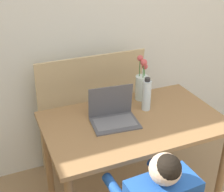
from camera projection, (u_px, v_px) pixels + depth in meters
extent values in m
cube|color=silver|center=(97.00, 21.00, 2.46)|extent=(6.40, 0.05, 2.50)
cube|color=olive|center=(134.00, 122.00, 2.08)|extent=(1.19, 0.73, 0.03)
cylinder|color=olive|center=(221.00, 174.00, 2.19)|extent=(0.05, 0.05, 0.73)
cylinder|color=olive|center=(48.00, 160.00, 2.32)|extent=(0.05, 0.05, 0.73)
cylinder|color=olive|center=(173.00, 128.00, 2.70)|extent=(0.05, 0.05, 0.73)
sphere|color=beige|center=(165.00, 169.00, 1.41)|extent=(0.15, 0.15, 0.15)
sphere|color=black|center=(167.00, 168.00, 1.39)|extent=(0.13, 0.13, 0.13)
cylinder|color=#1E4C9E|center=(162.00, 175.00, 1.75)|extent=(0.07, 0.24, 0.06)
cylinder|color=#1E4C9E|center=(116.00, 191.00, 1.64)|extent=(0.07, 0.24, 0.06)
cube|color=#4C4C51|center=(115.00, 123.00, 2.03)|extent=(0.32, 0.25, 0.01)
cube|color=slate|center=(115.00, 122.00, 2.03)|extent=(0.28, 0.18, 0.00)
cube|color=#4C4C51|center=(111.00, 101.00, 2.06)|extent=(0.30, 0.06, 0.22)
cube|color=black|center=(110.00, 100.00, 2.07)|extent=(0.27, 0.05, 0.19)
cylinder|color=silver|center=(142.00, 88.00, 2.30)|extent=(0.10, 0.10, 0.18)
cylinder|color=#3D7A38|center=(144.00, 80.00, 2.29)|extent=(0.01, 0.01, 0.22)
sphere|color=#CC4C4C|center=(145.00, 66.00, 2.24)|extent=(0.04, 0.04, 0.04)
cylinder|color=#3D7A38|center=(139.00, 76.00, 2.27)|extent=(0.01, 0.01, 0.28)
sphere|color=#CC4C4C|center=(140.00, 58.00, 2.20)|extent=(0.04, 0.04, 0.04)
cylinder|color=#3D7A38|center=(143.00, 79.00, 2.25)|extent=(0.01, 0.01, 0.26)
sphere|color=#CC4C4C|center=(144.00, 62.00, 2.19)|extent=(0.05, 0.05, 0.05)
cylinder|color=silver|center=(147.00, 95.00, 2.15)|extent=(0.06, 0.06, 0.22)
cylinder|color=#262628|center=(147.00, 80.00, 2.10)|extent=(0.04, 0.04, 0.02)
cube|color=tan|center=(91.00, 112.00, 2.64)|extent=(0.88, 0.16, 1.05)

